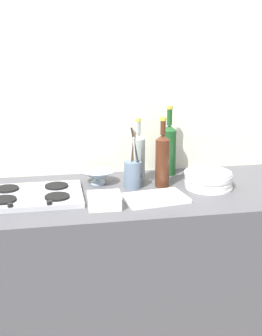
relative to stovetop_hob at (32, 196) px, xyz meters
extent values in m
cube|color=#4C4C51|center=(0.47, 0.01, -0.46)|extent=(1.80, 0.70, 0.90)
cube|color=beige|center=(0.47, 0.39, 0.19)|extent=(1.90, 0.06, 2.21)
cube|color=#B2B2B7|center=(0.00, 0.00, 0.00)|extent=(0.46, 0.34, 0.02)
cylinder|color=black|center=(-0.12, -0.08, 0.01)|extent=(0.11, 0.11, 0.01)
cylinder|color=black|center=(0.12, -0.08, 0.01)|extent=(0.11, 0.11, 0.01)
cylinder|color=black|center=(-0.12, 0.08, 0.01)|extent=(0.11, 0.11, 0.01)
cylinder|color=black|center=(0.12, 0.08, 0.01)|extent=(0.11, 0.11, 0.01)
cylinder|color=black|center=(-0.08, -0.16, 0.02)|extent=(0.02, 0.02, 0.02)
cylinder|color=black|center=(0.08, -0.16, 0.02)|extent=(0.02, 0.02, 0.02)
cylinder|color=white|center=(0.86, 0.00, -0.01)|extent=(0.23, 0.23, 0.01)
cylinder|color=white|center=(0.86, 0.00, 0.00)|extent=(0.23, 0.23, 0.01)
cylinder|color=white|center=(0.86, 0.00, 0.02)|extent=(0.23, 0.23, 0.01)
cylinder|color=white|center=(0.86, 0.01, 0.03)|extent=(0.23, 0.23, 0.01)
cylinder|color=white|center=(0.86, 0.00, 0.04)|extent=(0.23, 0.23, 0.01)
cylinder|color=white|center=(0.86, 0.00, 0.05)|extent=(0.23, 0.23, 0.01)
cylinder|color=white|center=(0.85, 0.00, 0.06)|extent=(0.23, 0.23, 0.01)
cylinder|color=gray|center=(0.54, 0.18, 0.10)|extent=(0.07, 0.07, 0.22)
cone|color=gray|center=(0.54, 0.18, 0.22)|extent=(0.07, 0.07, 0.02)
cylinder|color=gray|center=(0.54, 0.18, 0.26)|extent=(0.02, 0.02, 0.06)
cylinder|color=gold|center=(0.54, 0.18, 0.30)|extent=(0.02, 0.02, 0.02)
cylinder|color=#472314|center=(0.64, 0.07, 0.11)|extent=(0.07, 0.07, 0.24)
cone|color=#472314|center=(0.64, 0.07, 0.24)|extent=(0.07, 0.07, 0.02)
cylinder|color=#472314|center=(0.64, 0.07, 0.28)|extent=(0.03, 0.03, 0.07)
cylinder|color=gold|center=(0.64, 0.07, 0.33)|extent=(0.03, 0.03, 0.02)
cylinder|color=#19471E|center=(0.72, 0.27, 0.11)|extent=(0.08, 0.08, 0.24)
cone|color=#19471E|center=(0.72, 0.27, 0.24)|extent=(0.08, 0.08, 0.03)
cylinder|color=#19471E|center=(0.72, 0.27, 0.30)|extent=(0.03, 0.03, 0.09)
cylinder|color=gold|center=(0.72, 0.27, 0.35)|extent=(0.03, 0.03, 0.02)
cylinder|color=silver|center=(0.33, 0.17, -0.01)|extent=(0.08, 0.08, 0.01)
cone|color=silver|center=(0.33, 0.17, 0.02)|extent=(0.17, 0.17, 0.06)
cube|color=silver|center=(0.32, -0.18, 0.02)|extent=(0.15, 0.11, 0.07)
cylinder|color=slate|center=(0.49, 0.07, 0.05)|extent=(0.09, 0.09, 0.13)
cylinder|color=#B7B7B2|center=(0.48, 0.08, 0.16)|extent=(0.04, 0.02, 0.23)
cylinder|color=#997247|center=(0.49, 0.09, 0.15)|extent=(0.03, 0.03, 0.23)
cylinder|color=#B7B7B2|center=(0.50, 0.06, 0.14)|extent=(0.03, 0.03, 0.21)
cylinder|color=#262626|center=(0.50, 0.06, 0.16)|extent=(0.05, 0.04, 0.25)
cube|color=silver|center=(0.56, -0.12, -0.01)|extent=(0.30, 0.23, 0.02)
camera|label=1|loc=(0.11, -1.93, 0.67)|focal=46.22mm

